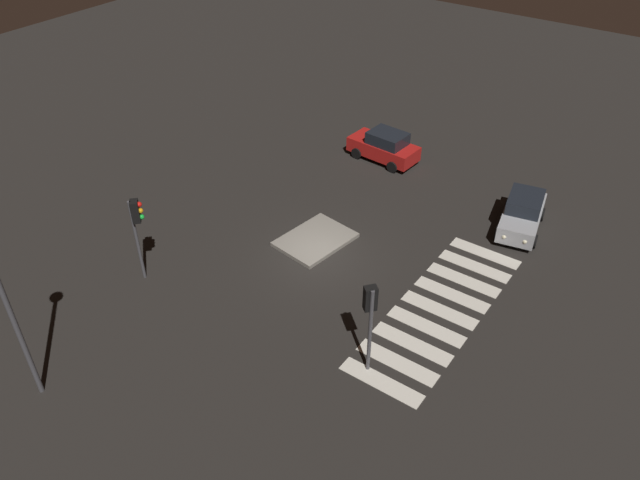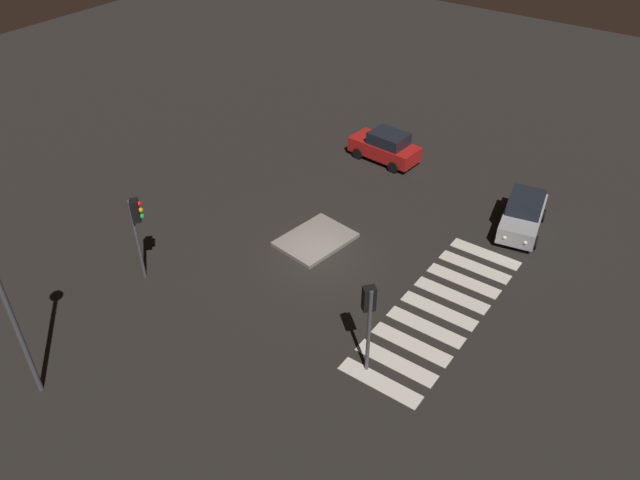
{
  "view_description": "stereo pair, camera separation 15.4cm",
  "coord_description": "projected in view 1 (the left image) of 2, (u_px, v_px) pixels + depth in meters",
  "views": [
    {
      "loc": [
        -17.87,
        -12.65,
        17.21
      ],
      "look_at": [
        0.0,
        0.0,
        1.0
      ],
      "focal_mm": 34.77,
      "sensor_mm": 36.0,
      "label": 1
    },
    {
      "loc": [
        -17.78,
        -12.77,
        17.21
      ],
      "look_at": [
        0.0,
        0.0,
        1.0
      ],
      "focal_mm": 34.77,
      "sensor_mm": 36.0,
      "label": 2
    }
  ],
  "objects": [
    {
      "name": "ground_plane",
      "position": [
        320.0,
        258.0,
        27.83
      ],
      "size": [
        80.0,
        80.0,
        0.0
      ],
      "primitive_type": "plane",
      "color": "black"
    },
    {
      "name": "crosswalk_near",
      "position": [
        439.0,
        310.0,
        25.07
      ],
      "size": [
        9.9,
        3.2,
        0.02
      ],
      "color": "silver",
      "rests_on": "ground"
    },
    {
      "name": "car_silver",
      "position": [
        523.0,
        213.0,
        29.19
      ],
      "size": [
        4.16,
        2.43,
        1.72
      ],
      "rotation": [
        0.0,
        0.0,
        3.34
      ],
      "color": "#9EA0A5",
      "rests_on": "ground"
    },
    {
      "name": "traffic_light_south",
      "position": [
        370.0,
        308.0,
        21.0
      ],
      "size": [
        0.54,
        0.53,
        3.76
      ],
      "rotation": [
        0.0,
        0.0,
        0.88
      ],
      "color": "#47474C",
      "rests_on": "ground"
    },
    {
      "name": "car_red",
      "position": [
        384.0,
        146.0,
        34.57
      ],
      "size": [
        2.11,
        4.08,
        1.73
      ],
      "rotation": [
        0.0,
        0.0,
        1.49
      ],
      "color": "red",
      "rests_on": "ground"
    },
    {
      "name": "traffic_island",
      "position": [
        315.0,
        240.0,
        28.79
      ],
      "size": [
        3.7,
        2.98,
        0.18
      ],
      "color": "gray",
      "rests_on": "ground"
    },
    {
      "name": "traffic_light_west",
      "position": [
        137.0,
        221.0,
        25.03
      ],
      "size": [
        0.54,
        0.54,
        3.88
      ],
      "rotation": [
        0.0,
        0.0,
        -0.78
      ],
      "color": "#47474C",
      "rests_on": "ground"
    }
  ]
}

